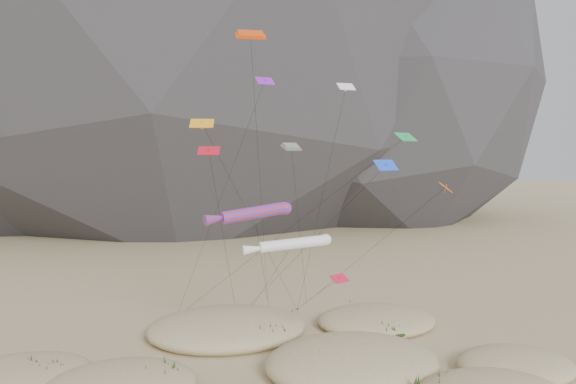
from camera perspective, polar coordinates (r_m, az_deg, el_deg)
name	(u,v)px	position (r m, az deg, el deg)	size (l,w,h in m)	color
dunes	(281,370)	(48.58, -0.75, -17.66)	(51.70, 39.96, 3.56)	#CCB789
dune_grass	(280,377)	(46.89, -0.86, -18.26)	(39.85, 27.39, 1.50)	black
kite_stakes	(271,311)	(66.81, -1.78, -11.98)	(21.36, 6.15, 0.30)	#3F2D1E
rainbow_tube_kite	(251,213)	(51.88, -3.73, -2.17)	(8.78, 10.61, 13.96)	red
white_tube_kite	(290,244)	(47.08, 0.18, -5.34)	(7.65, 16.25, 11.70)	white
orange_parafoil	(251,40)	(52.62, -3.80, 15.17)	(7.27, 17.76, 29.67)	#D93E0B
multi_parafoil	(292,150)	(53.36, 0.38, 4.28)	(7.58, 15.74, 19.54)	red
delta_kites	(331,159)	(52.60, 4.34, 3.32)	(24.27, 19.71, 25.77)	orange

